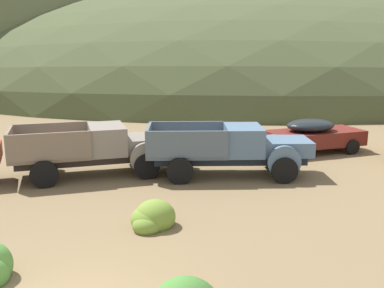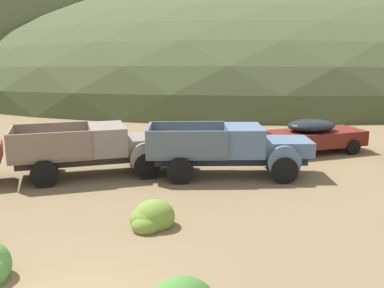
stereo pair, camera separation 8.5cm
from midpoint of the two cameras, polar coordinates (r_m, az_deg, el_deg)
The scene contains 5 objects.
hill_far_left at distance 66.98m, azimuth 6.30°, elevation 8.42°, with size 87.02×78.94×25.49m, color #424C2D.
truck_primer_gray at distance 16.96m, azimuth -11.65°, elevation -0.53°, with size 6.04×2.85×1.91m.
truck_chalk_blue at distance 16.55m, azimuth 6.01°, elevation -0.66°, with size 6.35×3.22×1.91m.
car_oxblood at distance 20.97m, azimuth 15.93°, elevation 1.18°, with size 4.90×2.52×1.57m.
bush_back_edge at distance 12.03m, azimuth -5.41°, elevation -9.72°, with size 1.23×1.13×0.96m.
Camera 1 is at (0.83, -7.10, 4.79)m, focal length 40.83 mm.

